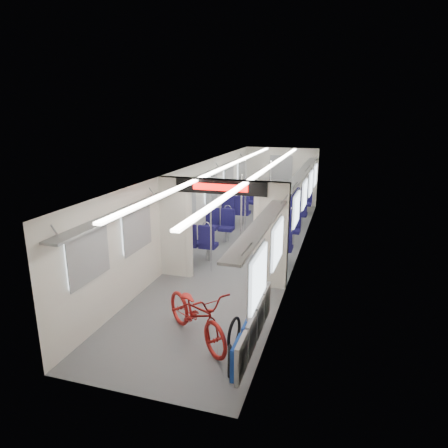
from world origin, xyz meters
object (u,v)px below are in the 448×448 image
object	(u,v)px
seat_bay_near_left	(210,231)
stanchion_near_left	(211,225)
bike_hoop_b	(234,335)
seat_bay_near_right	(280,233)
bike_hoop_c	(253,312)
bicycle	(197,313)
stanchion_near_right	(241,223)
stanchion_far_left	(245,197)
bike_hoop_a	(230,362)
flip_bench	(254,327)
stanchion_far_right	(270,200)
seat_bay_far_right	(297,205)
seat_bay_far_left	(243,203)

from	to	relation	value
seat_bay_near_left	stanchion_near_left	xyz separation A→B (m)	(0.54, -1.47, 0.62)
bike_hoop_b	seat_bay_near_right	bearing A→B (deg)	90.67
bike_hoop_c	seat_bay_near_left	distance (m)	4.12
bicycle	seat_bay_near_right	world-z (taller)	seat_bay_near_right
stanchion_near_right	stanchion_far_left	distance (m)	3.04
seat_bay_near_right	stanchion_far_left	distance (m)	2.12
bike_hoop_a	bike_hoop_c	size ratio (longest dim) A/B	0.93
flip_bench	stanchion_far_right	distance (m)	6.38
bike_hoop_c	seat_bay_far_right	size ratio (longest dim) A/B	0.25
stanchion_far_left	flip_bench	bearing A→B (deg)	-74.82
seat_bay_near_left	stanchion_near_right	xyz separation A→B (m)	(1.17, -1.10, 0.62)
bike_hoop_c	bike_hoop_b	bearing A→B (deg)	-97.83
bike_hoop_a	stanchion_near_left	xyz separation A→B (m)	(-1.51, 3.61, 0.94)
seat_bay_near_right	stanchion_near_left	xyz separation A→B (m)	(-1.33, -1.83, 0.62)
bicycle	seat_bay_far_left	world-z (taller)	seat_bay_far_left
seat_bay_far_right	seat_bay_near_right	bearing A→B (deg)	-90.00
bike_hoop_b	bike_hoop_a	bearing A→B (deg)	-79.73
bicycle	stanchion_near_right	world-z (taller)	stanchion_near_right
bike_hoop_c	stanchion_far_left	xyz separation A→B (m)	(-1.52, 5.44, 0.93)
bike_hoop_a	stanchion_far_left	bearing A→B (deg)	102.37
bike_hoop_a	seat_bay_near_right	xyz separation A→B (m)	(-0.18, 5.44, 0.32)
seat_bay_near_left	stanchion_far_left	distance (m)	2.04
stanchion_far_left	stanchion_far_right	size ratio (longest dim) A/B	1.00
seat_bay_far_left	stanchion_far_left	distance (m)	1.90
seat_bay_far_right	stanchion_near_left	distance (m)	5.58
flip_bench	bike_hoop_a	world-z (taller)	flip_bench
seat_bay_near_left	stanchion_near_left	world-z (taller)	stanchion_near_left
bike_hoop_a	bike_hoop_b	bearing A→B (deg)	100.27
bicycle	stanchion_far_left	world-z (taller)	stanchion_far_left
bike_hoop_a	stanchion_near_right	bearing A→B (deg)	102.49
bike_hoop_b	stanchion_near_right	world-z (taller)	stanchion_near_right
seat_bay_near_right	stanchion_far_left	bearing A→B (deg)	131.63
flip_bench	seat_bay_near_left	size ratio (longest dim) A/B	1.09
bike_hoop_c	stanchion_far_left	distance (m)	5.72
bike_hoop_b	bike_hoop_c	distance (m)	0.85
bike_hoop_b	bike_hoop_c	size ratio (longest dim) A/B	1.07
flip_bench	bike_hoop_b	bearing A→B (deg)	147.51
bike_hoop_b	seat_bay_far_right	distance (m)	8.32
flip_bench	seat_bay_near_left	world-z (taller)	seat_bay_near_left
seat_bay_near_right	stanchion_near_right	bearing A→B (deg)	-115.80
stanchion_far_left	bike_hoop_b	bearing A→B (deg)	-77.41
stanchion_near_right	seat_bay_near_left	bearing A→B (deg)	136.59
seat_bay_near_right	seat_bay_far_right	distance (m)	3.55
seat_bay_near_right	seat_bay_far_right	world-z (taller)	seat_bay_far_right
seat_bay_near_left	flip_bench	bearing A→B (deg)	-63.74
seat_bay_near_left	seat_bay_near_right	xyz separation A→B (m)	(1.87, 0.35, -0.00)
flip_bench	seat_bay_near_left	xyz separation A→B (m)	(-2.29, 4.64, -0.05)
flip_bench	stanchion_near_left	world-z (taller)	stanchion_near_left
bicycle	stanchion_near_right	bearing A→B (deg)	41.85
bicycle	bike_hoop_b	xyz separation A→B (m)	(0.66, -0.06, -0.24)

